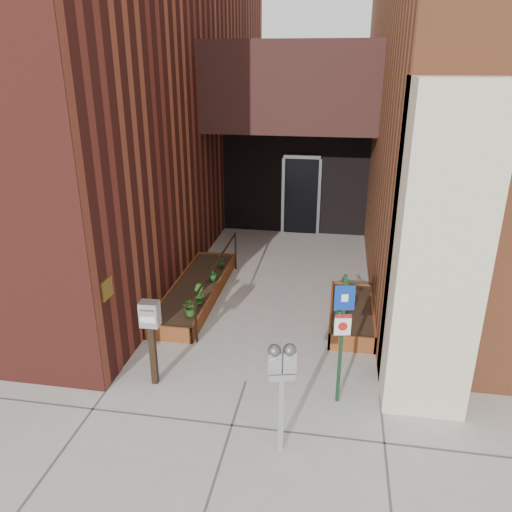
% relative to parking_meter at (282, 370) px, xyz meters
% --- Properties ---
extents(ground, '(80.00, 80.00, 0.00)m').
position_rel_parking_meter_xyz_m(ground, '(-0.69, 1.31, -1.17)').
color(ground, '#9E9991').
rests_on(ground, ground).
extents(architecture, '(20.00, 14.60, 10.00)m').
position_rel_parking_meter_xyz_m(architecture, '(-0.87, 8.20, 3.81)').
color(architecture, maroon).
rests_on(architecture, ground).
extents(planter_left, '(0.90, 3.60, 0.30)m').
position_rel_parking_meter_xyz_m(planter_left, '(-2.24, 4.01, -1.04)').
color(planter_left, maroon).
rests_on(planter_left, ground).
extents(planter_right, '(0.80, 2.20, 0.30)m').
position_rel_parking_meter_xyz_m(planter_right, '(0.91, 3.51, -1.04)').
color(planter_right, maroon).
rests_on(planter_right, ground).
extents(handrail, '(0.04, 3.34, 0.90)m').
position_rel_parking_meter_xyz_m(handrail, '(-1.74, 3.96, -0.43)').
color(handrail, black).
rests_on(handrail, ground).
extents(parking_meter, '(0.35, 0.20, 1.51)m').
position_rel_parking_meter_xyz_m(parking_meter, '(0.00, 0.00, 0.00)').
color(parking_meter, '#B2B2B5').
rests_on(parking_meter, ground).
extents(sign_post, '(0.27, 0.09, 1.97)m').
position_rel_parking_meter_xyz_m(sign_post, '(0.70, 1.07, 0.04)').
color(sign_post, '#13341C').
rests_on(sign_post, ground).
extents(payment_dropbox, '(0.28, 0.22, 1.37)m').
position_rel_parking_meter_xyz_m(payment_dropbox, '(-2.04, 1.05, -0.19)').
color(payment_dropbox, black).
rests_on(payment_dropbox, ground).
extents(shrub_left_a, '(0.40, 0.40, 0.35)m').
position_rel_parking_meter_xyz_m(shrub_left_a, '(-1.94, 2.69, -0.70)').
color(shrub_left_a, '#255518').
rests_on(shrub_left_a, planter_left).
extents(shrub_left_b, '(0.29, 0.29, 0.37)m').
position_rel_parking_meter_xyz_m(shrub_left_b, '(-1.94, 3.19, -0.69)').
color(shrub_left_b, '#1F5017').
rests_on(shrub_left_b, planter_left).
extents(shrub_left_c, '(0.23, 0.23, 0.33)m').
position_rel_parking_meter_xyz_m(shrub_left_c, '(-1.94, 4.25, -0.70)').
color(shrub_left_c, '#164F18').
rests_on(shrub_left_c, planter_left).
extents(shrub_left_d, '(0.23, 0.23, 0.38)m').
position_rel_parking_meter_xyz_m(shrub_left_d, '(-1.94, 4.97, -0.68)').
color(shrub_left_d, '#235117').
rests_on(shrub_left_d, planter_left).
extents(shrub_right_a, '(0.24, 0.24, 0.36)m').
position_rel_parking_meter_xyz_m(shrub_right_a, '(0.66, 2.61, -0.69)').
color(shrub_right_a, '#1C601B').
rests_on(shrub_right_a, planter_right).
extents(shrub_right_b, '(0.23, 0.23, 0.31)m').
position_rel_parking_meter_xyz_m(shrub_right_b, '(0.93, 3.64, -0.72)').
color(shrub_right_b, '#1C601B').
rests_on(shrub_right_b, planter_right).
extents(shrub_right_c, '(0.40, 0.40, 0.35)m').
position_rel_parking_meter_xyz_m(shrub_right_c, '(0.83, 3.99, -0.70)').
color(shrub_right_c, '#1D631C').
rests_on(shrub_right_c, planter_right).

